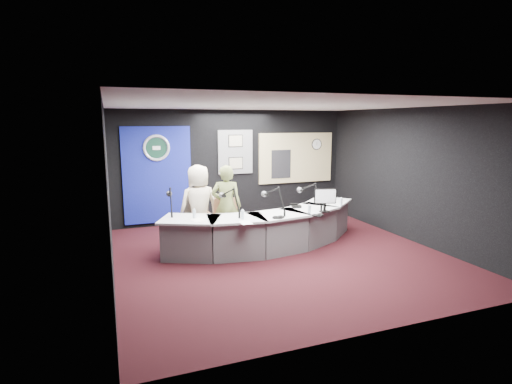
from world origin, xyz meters
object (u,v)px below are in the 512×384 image
object	(u,v)px
broadcast_desk	(267,229)
person_man	(199,205)
armchair_left	(199,220)
armchair_right	(227,223)
person_woman	(226,206)

from	to	relation	value
broadcast_desk	person_man	xyz separation A→B (m)	(-1.26, 0.60, 0.46)
armchair_left	person_man	bearing A→B (deg)	0.00
armchair_left	person_man	size ratio (longest dim) A/B	0.63
armchair_right	person_man	xyz separation A→B (m)	(-0.51, 0.25, 0.36)
broadcast_desk	person_man	size ratio (longest dim) A/B	2.71
armchair_left	person_man	distance (m)	0.31
broadcast_desk	person_woman	xyz separation A→B (m)	(-0.75, 0.35, 0.46)
person_man	armchair_right	bearing A→B (deg)	144.94
person_woman	person_man	bearing A→B (deg)	-4.15
person_woman	broadcast_desk	bearing A→B (deg)	176.75
armchair_left	person_woman	distance (m)	0.65
armchair_right	person_woman	bearing A→B (deg)	0.00
broadcast_desk	armchair_right	size ratio (longest dim) A/B	4.73
armchair_left	person_woman	bearing A→B (deg)	-28.85
broadcast_desk	person_man	world-z (taller)	person_man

